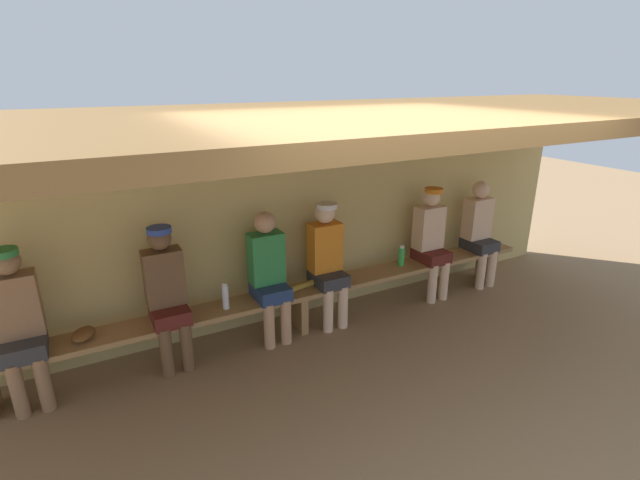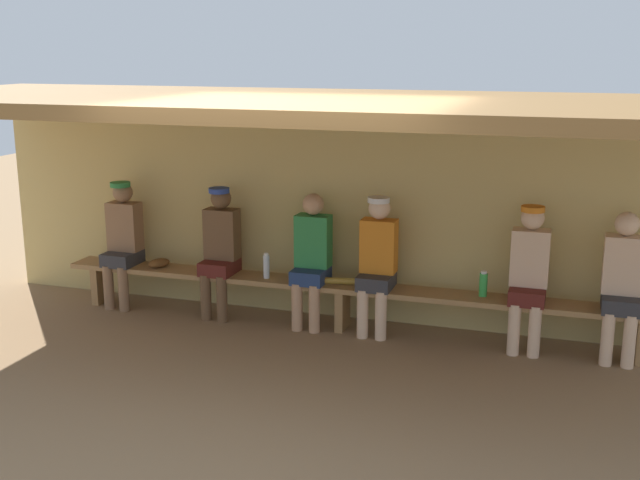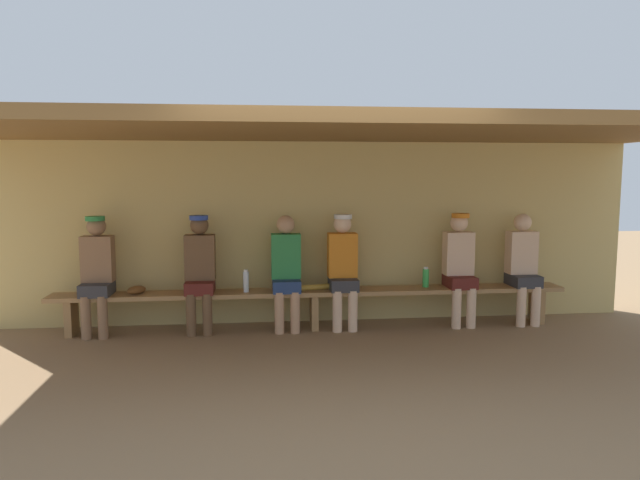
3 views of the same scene
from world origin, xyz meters
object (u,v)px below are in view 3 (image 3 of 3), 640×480
player_in_white (286,268)px  baseball_bat (316,287)px  player_shirtless_tan (343,265)px  bench (314,296)px  player_near_post (460,263)px  player_leftmost (97,270)px  water_bottle_blue (426,278)px  baseball_glove_worn (137,290)px  water_bottle_clear (246,281)px  player_in_blue (200,268)px  player_with_sunglasses (523,264)px

player_in_white → baseball_bat: size_ratio=1.68×
player_shirtless_tan → baseball_bat: 0.41m
bench → player_near_post: bearing=0.1°
player_in_white → player_leftmost: (-2.13, 0.00, 0.02)m
water_bottle_blue → baseball_bat: 1.34m
player_leftmost → baseball_glove_worn: 0.49m
player_shirtless_tan → water_bottle_clear: 1.14m
player_leftmost → baseball_glove_worn: bearing=0.1°
player_in_blue → player_near_post: same height
player_in_white → player_in_blue: bearing=180.0°
player_in_white → player_shirtless_tan: bearing=0.0°
player_shirtless_tan → player_near_post: (1.42, 0.00, 0.00)m
player_near_post → baseball_glove_worn: player_near_post is taller
player_in_white → baseball_bat: 0.42m
water_bottle_clear → baseball_glove_worn: (-1.24, 0.04, -0.08)m
player_with_sunglasses → water_bottle_clear: (-3.35, -0.04, -0.14)m
bench → player_near_post: (1.76, 0.00, 0.36)m
player_with_sunglasses → water_bottle_blue: bearing=178.4°
baseball_glove_worn → baseball_bat: bearing=-61.0°
bench → player_shirtless_tan: bearing=0.6°
player_with_sunglasses → baseball_bat: 2.55m
player_with_sunglasses → baseball_glove_worn: (-4.58, 0.00, -0.22)m
player_near_post → water_bottle_blue: (-0.40, 0.03, -0.17)m
player_in_white → water_bottle_blue: size_ratio=5.51×
player_in_blue → water_bottle_blue: (2.67, 0.03, -0.17)m
player_leftmost → baseball_bat: (2.47, -0.00, -0.25)m
player_in_white → baseball_bat: (0.34, -0.00, -0.24)m
player_with_sunglasses → water_bottle_blue: size_ratio=5.51×
player_shirtless_tan → bench: bearing=-179.4°
player_in_blue → player_in_white: bearing=-0.0°
bench → baseball_glove_worn: (-2.03, 0.00, 0.12)m
player_in_blue → water_bottle_clear: bearing=-4.0°
player_with_sunglasses → water_bottle_clear: 3.35m
bench → player_in_white: (-0.32, 0.00, 0.34)m
player_leftmost → baseball_bat: 2.48m
player_in_white → baseball_glove_worn: bearing=180.0°
player_near_post → water_bottle_blue: bearing=175.3°
player_shirtless_tan → water_bottle_clear: (-1.13, -0.04, -0.16)m
bench → player_with_sunglasses: bearing=0.1°
player_in_blue → player_near_post: size_ratio=1.00×
bench → player_in_white: size_ratio=4.49×
player_in_white → water_bottle_clear: 0.49m
baseball_glove_worn → player_shirtless_tan: bearing=-60.9°
player_leftmost → water_bottle_blue: 3.81m
player_in_blue → player_leftmost: size_ratio=1.00×
player_in_blue → player_leftmost: (-1.14, 0.00, 0.00)m
player_shirtless_tan → player_in_white: (-0.67, -0.00, -0.02)m
water_bottle_clear → player_with_sunglasses: bearing=0.6°
bench → player_in_white: player_in_white is taller
player_in_blue → player_shirtless_tan: 1.65m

